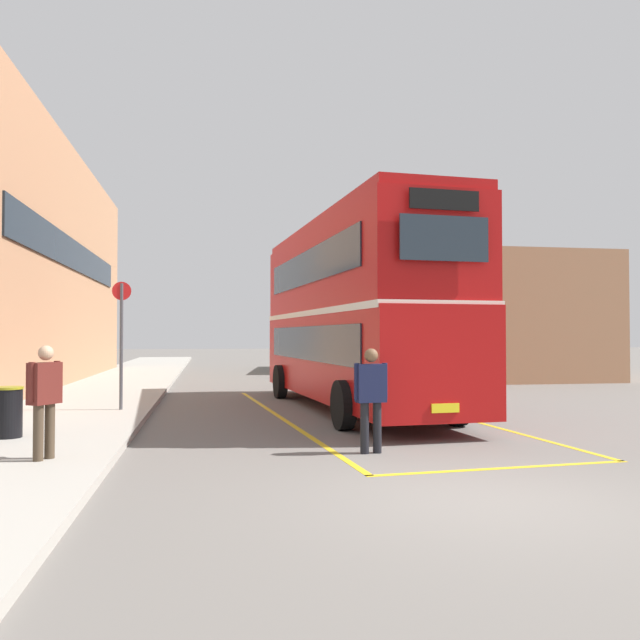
{
  "coord_description": "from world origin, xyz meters",
  "views": [
    {
      "loc": [
        -3.15,
        -7.1,
        1.91
      ],
      "look_at": [
        0.07,
        11.45,
        2.34
      ],
      "focal_mm": 36.15,
      "sensor_mm": 36.0,
      "label": 1
    }
  ],
  "objects_px": {
    "single_deck_bus": "(324,340)",
    "pedestrian_boarding": "(371,393)",
    "double_decker_bus": "(353,311)",
    "pedestrian_waiting_near": "(45,394)",
    "litter_bin": "(8,412)",
    "bus_stop_sign": "(121,333)"
  },
  "relations": [
    {
      "from": "pedestrian_waiting_near",
      "to": "single_deck_bus",
      "type": "bearing_deg",
      "value": 70.99
    },
    {
      "from": "double_decker_bus",
      "to": "pedestrian_waiting_near",
      "type": "distance_m",
      "value": 8.85
    },
    {
      "from": "pedestrian_waiting_near",
      "to": "litter_bin",
      "type": "xyz_separation_m",
      "value": [
        -1.11,
        2.18,
        -0.49
      ]
    },
    {
      "from": "double_decker_bus",
      "to": "pedestrian_boarding",
      "type": "bearing_deg",
      "value": -99.97
    },
    {
      "from": "double_decker_bus",
      "to": "single_deck_bus",
      "type": "height_order",
      "value": "double_decker_bus"
    },
    {
      "from": "double_decker_bus",
      "to": "pedestrian_waiting_near",
      "type": "height_order",
      "value": "double_decker_bus"
    },
    {
      "from": "single_deck_bus",
      "to": "litter_bin",
      "type": "distance_m",
      "value": 24.34
    },
    {
      "from": "double_decker_bus",
      "to": "litter_bin",
      "type": "bearing_deg",
      "value": -148.96
    },
    {
      "from": "single_deck_bus",
      "to": "pedestrian_boarding",
      "type": "xyz_separation_m",
      "value": [
        -3.58,
        -24.1,
        -0.66
      ]
    },
    {
      "from": "pedestrian_waiting_near",
      "to": "litter_bin",
      "type": "bearing_deg",
      "value": 116.96
    },
    {
      "from": "pedestrian_waiting_near",
      "to": "litter_bin",
      "type": "relative_size",
      "value": 1.86
    },
    {
      "from": "litter_bin",
      "to": "single_deck_bus",
      "type": "bearing_deg",
      "value": 66.84
    },
    {
      "from": "double_decker_bus",
      "to": "single_deck_bus",
      "type": "relative_size",
      "value": 1.3
    },
    {
      "from": "pedestrian_boarding",
      "to": "litter_bin",
      "type": "distance_m",
      "value": 6.25
    },
    {
      "from": "double_decker_bus",
      "to": "bus_stop_sign",
      "type": "relative_size",
      "value": 3.62
    },
    {
      "from": "single_deck_bus",
      "to": "pedestrian_waiting_near",
      "type": "xyz_separation_m",
      "value": [
        -8.45,
        -24.53,
        -0.57
      ]
    },
    {
      "from": "pedestrian_boarding",
      "to": "single_deck_bus",
      "type": "bearing_deg",
      "value": 81.56
    },
    {
      "from": "litter_bin",
      "to": "bus_stop_sign",
      "type": "relative_size",
      "value": 0.29
    },
    {
      "from": "double_decker_bus",
      "to": "single_deck_bus",
      "type": "distance_m",
      "value": 18.32
    },
    {
      "from": "litter_bin",
      "to": "bus_stop_sign",
      "type": "height_order",
      "value": "bus_stop_sign"
    },
    {
      "from": "single_deck_bus",
      "to": "litter_bin",
      "type": "xyz_separation_m",
      "value": [
        -9.56,
        -22.35,
        -1.06
      ]
    },
    {
      "from": "double_decker_bus",
      "to": "pedestrian_boarding",
      "type": "xyz_separation_m",
      "value": [
        -1.05,
        -5.98,
        -1.54
      ]
    }
  ]
}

